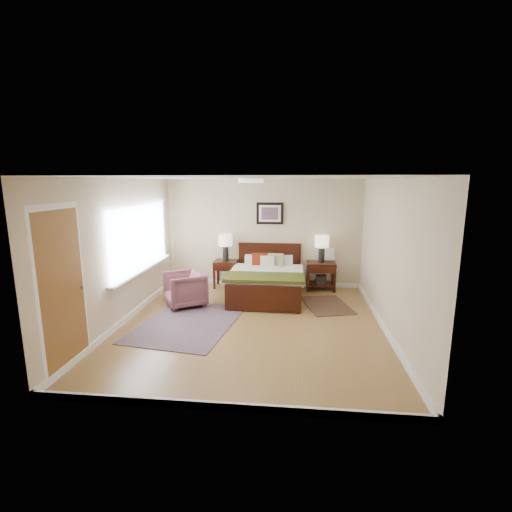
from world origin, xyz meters
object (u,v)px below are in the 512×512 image
Objects in this scene: bed at (267,276)px; lamp_left at (225,243)px; lamp_right at (322,244)px; armchair at (185,289)px; rug_persian at (188,323)px; nightstand_right at (321,273)px; nightstand_left at (226,266)px.

bed is 1.36m from lamp_left.
lamp_right is 3.19m from armchair.
rug_persian is at bearing -127.21° from bed.
nightstand_right is at bearing 29.88° from bed.
armchair is at bearing -111.84° from lamp_left.
nightstand_left is 0.54m from lamp_left.
rug_persian is at bearing -95.86° from lamp_left.
rug_persian is at bearing -136.33° from nightstand_right.
nightstand_left is at bearing 92.27° from rug_persian.
bed is 1.50m from lamp_right.
rug_persian is (-0.24, -2.34, -1.04)m from lamp_left.
nightstand_left is at bearing -179.78° from nightstand_right.
lamp_left is (0.00, 0.02, 0.54)m from nightstand_left.
lamp_left reaches higher than nightstand_left.
lamp_right is 0.81× the size of armchair.
nightstand_right is 0.68m from lamp_right.
nightstand_left is 2.20m from nightstand_right.
lamp_left is 0.28× the size of rug_persian.
armchair is (-0.57, -1.41, -0.71)m from lamp_left.
lamp_left is at bearing 126.44° from armchair.
lamp_left is 2.57m from rug_persian.
rug_persian is (-0.24, -2.32, -0.50)m from nightstand_left.
armchair is at bearing -112.15° from nightstand_left.
lamp_right is (1.19, 0.70, 0.59)m from bed.
lamp_left is at bearing 92.33° from rug_persian.
nightstand_right is (1.19, 0.68, -0.09)m from bed.
lamp_right reaches higher than bed.
armchair reaches higher than nightstand_right.
nightstand_right is at bearing 51.86° from rug_persian.
bed reaches higher than nightstand_right.
bed reaches higher than armchair.
lamp_right is at bearing 52.02° from rug_persian.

